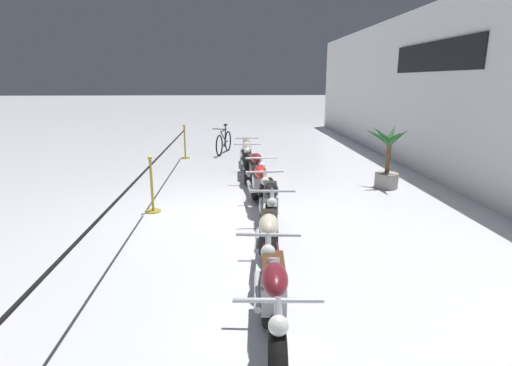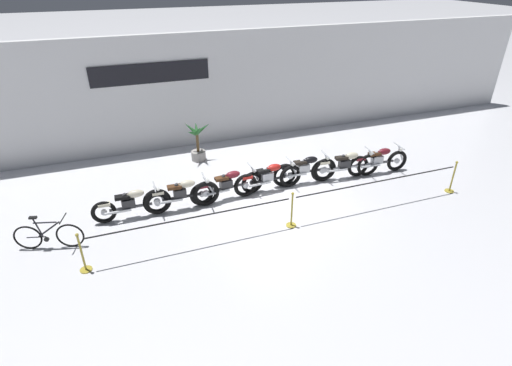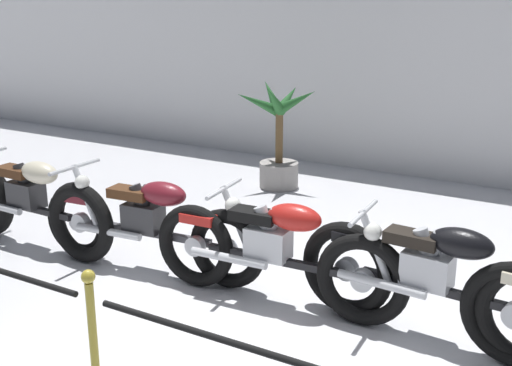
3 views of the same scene
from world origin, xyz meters
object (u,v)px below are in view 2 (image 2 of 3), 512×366
motorcycle_cream_1 (182,195)px  stanchion_mid_left (292,215)px  motorcycle_cream_0 (131,204)px  stanchion_mid_right (452,181)px  stanchion_far_left (245,212)px  motorcycle_maroon_6 (378,161)px  potted_palm_left_of_row (197,144)px  motorcycle_black_4 (305,170)px  motorcycle_cream_5 (346,165)px  motorcycle_red_3 (269,178)px  bicycle (49,236)px  motorcycle_maroon_2 (228,185)px

motorcycle_cream_1 → stanchion_mid_left: stanchion_mid_left is taller
motorcycle_cream_0 → stanchion_mid_right: (9.50, -1.88, -0.09)m
motorcycle_cream_1 → stanchion_far_left: (1.28, -1.83, 0.26)m
motorcycle_maroon_6 → potted_palm_left_of_row: bearing=150.4°
motorcycle_black_4 → motorcycle_maroon_6: (2.63, -0.22, -0.01)m
motorcycle_cream_5 → motorcycle_red_3: bearing=178.5°
motorcycle_cream_1 → stanchion_mid_right: 8.28m
motorcycle_cream_5 → stanchion_mid_left: size_ratio=2.28×
bicycle → motorcycle_red_3: bearing=7.1°
motorcycle_cream_1 → stanchion_mid_left: (2.62, -1.83, -0.12)m
motorcycle_red_3 → stanchion_mid_right: stanchion_mid_right is taller
stanchion_mid_left → bicycle: bearing=168.9°
motorcycle_cream_0 → potted_palm_left_of_row: potted_palm_left_of_row is taller
motorcycle_red_3 → motorcycle_black_4: (1.29, 0.09, 0.01)m
motorcycle_cream_0 → stanchion_mid_left: stanchion_mid_left is taller
motorcycle_cream_1 → motorcycle_black_4: (4.02, 0.22, 0.00)m
motorcycle_black_4 → stanchion_mid_left: bearing=-124.4°
potted_palm_left_of_row → motorcycle_cream_5: bearing=-35.6°
motorcycle_maroon_6 → motorcycle_cream_5: bearing=177.0°
stanchion_far_left → motorcycle_maroon_6: bearing=18.9°
motorcycle_black_4 → bicycle: size_ratio=1.32×
motorcycle_maroon_6 → stanchion_far_left: (-5.36, -1.83, 0.27)m
bicycle → motorcycle_cream_1: bearing=10.5°
motorcycle_red_3 → motorcycle_maroon_6: 3.92m
bicycle → motorcycle_cream_0: bearing=18.4°
motorcycle_cream_0 → motorcycle_cream_1: size_ratio=0.96×
motorcycle_cream_0 → motorcycle_cream_5: motorcycle_cream_5 is taller
stanchion_mid_right → motorcycle_cream_1: bearing=167.2°
motorcycle_cream_1 → stanchion_far_left: bearing=-55.0°
motorcycle_red_3 → potted_palm_left_of_row: 3.37m
motorcycle_cream_0 → stanchion_far_left: size_ratio=0.20×
motorcycle_cream_5 → stanchion_far_left: 4.57m
motorcycle_red_3 → potted_palm_left_of_row: potted_palm_left_of_row is taller
motorcycle_cream_1 → motorcycle_maroon_2: 1.42m
stanchion_far_left → motorcycle_maroon_2: bearing=86.3°
motorcycle_cream_0 → bicycle: (-2.05, -0.68, -0.08)m
potted_palm_left_of_row → stanchion_mid_left: (1.45, -4.95, -0.26)m
motorcycle_maroon_6 → stanchion_mid_right: bearing=-52.0°
stanchion_mid_left → stanchion_mid_right: (5.46, 0.00, 0.00)m
motorcycle_black_4 → motorcycle_maroon_2: bearing=-178.1°
motorcycle_cream_0 → stanchion_mid_right: bearing=-11.2°
motorcycle_black_4 → motorcycle_cream_0: bearing=-178.1°
bicycle → potted_palm_left_of_row: potted_palm_left_of_row is taller
motorcycle_cream_0 → stanchion_mid_left: 4.45m
motorcycle_maroon_2 → motorcycle_red_3: 1.32m
motorcycle_cream_5 → stanchion_mid_right: (2.65, -1.90, -0.13)m
motorcycle_cream_5 → potted_palm_left_of_row: size_ratio=1.65×
motorcycle_cream_1 → motorcycle_red_3: bearing=2.8°
motorcycle_cream_0 → motorcycle_red_3: (4.15, 0.09, 0.02)m
motorcycle_maroon_2 → motorcycle_maroon_6: (5.24, -0.13, 0.01)m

